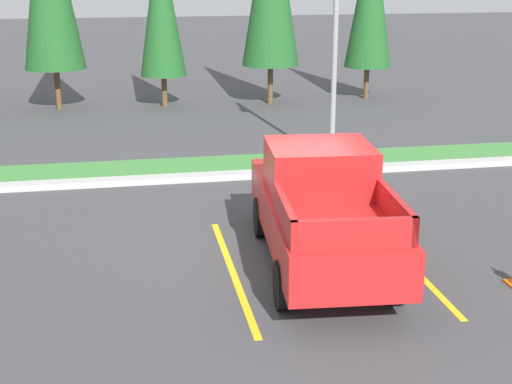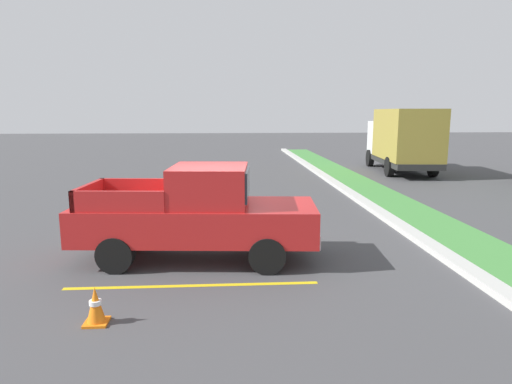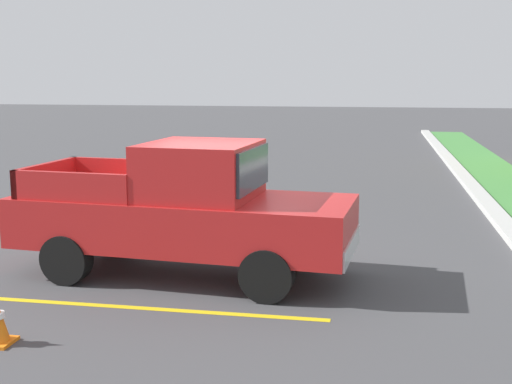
% 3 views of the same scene
% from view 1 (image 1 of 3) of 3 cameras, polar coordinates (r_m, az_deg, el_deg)
% --- Properties ---
extents(ground_plane, '(120.00, 120.00, 0.00)m').
position_cam_1_polar(ground_plane, '(13.22, 2.35, -4.96)').
color(ground_plane, '#424244').
extents(parking_line_near, '(0.12, 4.80, 0.01)m').
position_cam_1_polar(parking_line_near, '(12.53, -1.84, -6.26)').
color(parking_line_near, yellow).
rests_on(parking_line_near, ground).
extents(parking_line_far, '(0.12, 4.80, 0.01)m').
position_cam_1_polar(parking_line_far, '(13.31, 11.52, -5.15)').
color(parking_line_far, yellow).
rests_on(parking_line_far, ground).
extents(curb_strip, '(56.00, 0.40, 0.15)m').
position_cam_1_polar(curb_strip, '(17.83, -1.20, 1.34)').
color(curb_strip, '#B2B2AD').
rests_on(curb_strip, ground).
extents(grass_median, '(56.00, 1.80, 0.06)m').
position_cam_1_polar(grass_median, '(18.89, -1.74, 2.13)').
color(grass_median, '#42843D').
rests_on(grass_median, ground).
extents(pickup_truck_main, '(2.31, 5.36, 2.10)m').
position_cam_1_polar(pickup_truck_main, '(12.51, 5.13, -1.27)').
color(pickup_truck_main, black).
rests_on(pickup_truck_main, ground).
extents(street_light, '(0.24, 1.49, 6.69)m').
position_cam_1_polar(street_light, '(18.46, 6.43, 13.84)').
color(street_light, gray).
rests_on(street_light, ground).
extents(cypress_tree_center, '(1.65, 1.65, 6.34)m').
position_cam_1_polar(cypress_tree_center, '(26.56, -7.46, 14.58)').
color(cypress_tree_center, brown).
rests_on(cypress_tree_center, ground).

